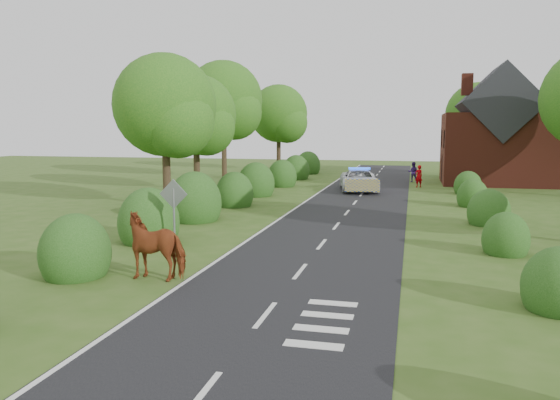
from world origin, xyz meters
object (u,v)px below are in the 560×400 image
(cow, at_px, (158,250))
(pedestrian_purple, at_px, (413,172))
(police_van, at_px, (359,180))
(pedestrian_red, at_px, (419,176))
(road_sign, at_px, (174,204))

(cow, relative_size, pedestrian_purple, 1.38)
(police_van, bearing_deg, pedestrian_red, 31.29)
(cow, bearing_deg, road_sign, -166.59)
(cow, height_order, police_van, police_van)
(road_sign, distance_m, cow, 3.76)
(pedestrian_red, bearing_deg, police_van, 7.62)
(road_sign, height_order, police_van, road_sign)
(pedestrian_red, height_order, pedestrian_purple, pedestrian_red)
(pedestrian_red, xyz_separation_m, pedestrian_purple, (-0.42, 4.02, -0.00))
(pedestrian_purple, bearing_deg, police_van, 64.16)
(pedestrian_purple, bearing_deg, pedestrian_red, 95.84)
(road_sign, xyz_separation_m, pedestrian_purple, (8.27, 27.77, -0.84))
(road_sign, relative_size, cow, 1.12)
(police_van, bearing_deg, road_sign, -112.44)
(pedestrian_red, relative_size, pedestrian_purple, 1.01)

